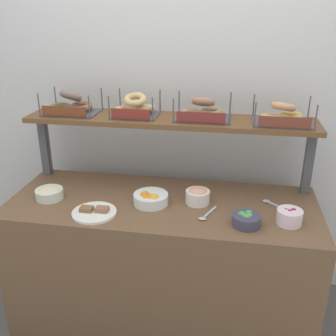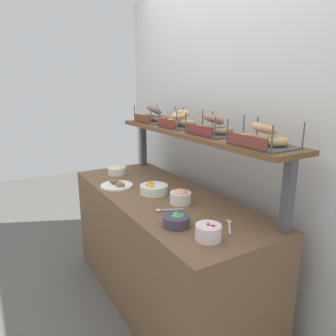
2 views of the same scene
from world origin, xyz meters
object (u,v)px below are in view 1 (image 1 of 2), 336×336
(bowl_fruit_salad, at_px, (150,198))
(bowl_potato_salad, at_px, (49,193))
(serving_plate_white, at_px, (94,212))
(bagel_basket_sesame, at_px, (282,116))
(serving_spoon_by_edge, at_px, (206,216))
(bowl_lox_spread, at_px, (198,195))
(serving_spoon_near_plate, at_px, (272,204))
(bowl_beet_salad, at_px, (289,216))
(bagel_basket_plain, at_px, (135,108))
(bowl_veggie_mix, at_px, (246,219))
(bagel_basket_poppy, at_px, (71,106))
(bagel_basket_everything, at_px, (202,111))

(bowl_fruit_salad, bearing_deg, bowl_potato_salad, -177.04)
(serving_plate_white, bearing_deg, bowl_fruit_salad, 30.62)
(serving_plate_white, height_order, bagel_basket_sesame, bagel_basket_sesame)
(bowl_potato_salad, bearing_deg, serving_spoon_by_edge, -3.85)
(bowl_lox_spread, xyz_separation_m, serving_spoon_near_plate, (0.42, 0.05, -0.04))
(bowl_potato_salad, distance_m, serving_plate_white, 0.35)
(bowl_beet_salad, relative_size, bagel_basket_plain, 0.48)
(bagel_basket_sesame, bearing_deg, serving_spoon_by_edge, -134.98)
(serving_plate_white, distance_m, serving_spoon_by_edge, 0.61)
(bowl_fruit_salad, relative_size, bowl_veggie_mix, 1.32)
(bowl_lox_spread, height_order, bagel_basket_plain, bagel_basket_plain)
(bowl_veggie_mix, xyz_separation_m, bagel_basket_plain, (-0.69, 0.46, 0.45))
(bowl_potato_salad, xyz_separation_m, bagel_basket_poppy, (0.04, 0.35, 0.44))
(bowl_potato_salad, bearing_deg, bagel_basket_everything, 22.12)
(serving_plate_white, distance_m, bagel_basket_sesame, 1.18)
(bagel_basket_poppy, height_order, bagel_basket_everything, bagel_basket_poppy)
(bagel_basket_plain, bearing_deg, bagel_basket_everything, -0.69)
(bowl_lox_spread, bearing_deg, bowl_beet_salad, -17.16)
(bowl_fruit_salad, bearing_deg, bagel_basket_plain, 115.87)
(bowl_fruit_salad, relative_size, bowl_beet_salad, 1.51)
(bowl_fruit_salad, distance_m, serving_spoon_near_plate, 0.70)
(bowl_beet_salad, relative_size, bagel_basket_poppy, 0.40)
(bowl_lox_spread, height_order, bagel_basket_poppy, bagel_basket_poppy)
(bowl_veggie_mix, relative_size, bowl_lox_spread, 1.09)
(bowl_beet_salad, distance_m, bowl_lox_spread, 0.52)
(bowl_potato_salad, bearing_deg, bagel_basket_sesame, 13.83)
(bowl_veggie_mix, distance_m, bagel_basket_poppy, 1.27)
(bowl_lox_spread, distance_m, bagel_basket_everything, 0.50)
(bagel_basket_poppy, relative_size, bagel_basket_plain, 1.19)
(bagel_basket_plain, height_order, bagel_basket_sesame, same)
(serving_spoon_by_edge, bearing_deg, serving_plate_white, -173.27)
(bowl_potato_salad, bearing_deg, bagel_basket_poppy, 84.09)
(bowl_beet_salad, height_order, serving_spoon_by_edge, bowl_beet_salad)
(serving_spoon_near_plate, relative_size, bagel_basket_plain, 0.54)
(bowl_veggie_mix, relative_size, bagel_basket_plain, 0.55)
(serving_spoon_by_edge, bearing_deg, serving_spoon_near_plate, 29.15)
(serving_plate_white, bearing_deg, bowl_potato_salad, 157.50)
(serving_plate_white, height_order, bagel_basket_plain, bagel_basket_plain)
(bowl_potato_salad, xyz_separation_m, bagel_basket_sesame, (1.31, 0.32, 0.44))
(bagel_basket_poppy, bearing_deg, bowl_lox_spread, -17.02)
(bowl_veggie_mix, bearing_deg, bagel_basket_everything, 121.73)
(bowl_beet_salad, height_order, serving_spoon_near_plate, bowl_beet_salad)
(bowl_fruit_salad, bearing_deg, serving_spoon_by_edge, -16.01)
(bowl_beet_salad, distance_m, bowl_veggie_mix, 0.23)
(serving_spoon_near_plate, bearing_deg, bowl_beet_salad, -70.70)
(bowl_potato_salad, height_order, bowl_beet_salad, bowl_beet_salad)
(bowl_beet_salad, distance_m, bagel_basket_sesame, 0.58)
(bagel_basket_poppy, bearing_deg, bagel_basket_plain, 0.90)
(bowl_potato_salad, height_order, bagel_basket_everything, bagel_basket_everything)
(bagel_basket_everything, bearing_deg, bowl_potato_salad, -157.88)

